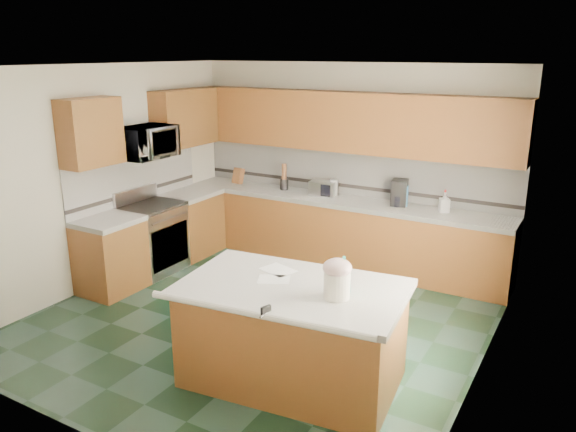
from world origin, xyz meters
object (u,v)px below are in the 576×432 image
Objects in this scene: coffee_maker at (399,193)px; soap_bottle_island at (344,276)px; island_base at (292,337)px; knife_block at (238,176)px; toaster_oven at (323,188)px; island_top at (293,289)px; treat_jar at (337,285)px.

soap_bottle_island is at bearing -90.39° from coffee_maker.
island_base is 5.36× the size of coffee_maker.
knife_block reaches higher than toaster_oven.
island_top is 5.66× the size of coffee_maker.
knife_block is at bearing 115.34° from soap_bottle_island.
island_base is 0.46m from island_top.
coffee_maker is (2.50, 0.03, 0.05)m from knife_block.
island_base is 3.01m from coffee_maker.
island_base is at bearing -99.23° from coffee_maker.
toaster_oven is (-1.60, 2.86, -0.06)m from soap_bottle_island.
island_base is at bearing 0.00° from island_top.
island_base is at bearing 164.53° from soap_bottle_island.
island_top is 8.47× the size of treat_jar.
knife_block is at bearing 125.04° from island_top.
toaster_oven is at bearing 97.97° from soap_bottle_island.
toaster_oven is (-1.15, 2.90, 0.13)m from island_top.
island_top reaches higher than island_base.
island_base is at bearing -44.17° from knife_block.
treat_jar is 0.64× the size of toaster_oven.
island_base is 7.62× the size of knife_block.
island_base is 5.55× the size of soap_bottle_island.
coffee_maker reaches higher than knife_block.
soap_bottle_island is 0.97× the size of coffee_maker.
island_base is at bearing -74.89° from toaster_oven.
knife_block is 1.42m from toaster_oven.
knife_block is (-3.03, 2.86, -0.04)m from soap_bottle_island.
treat_jar is 0.10m from soap_bottle_island.
knife_block is 0.68× the size of toaster_oven.
island_base is at bearing 167.92° from treat_jar.
knife_block reaches higher than treat_jar.
coffee_maker reaches higher than island_base.
toaster_oven is 1.04× the size of coffee_maker.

